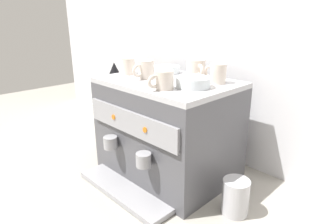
{
  "coord_description": "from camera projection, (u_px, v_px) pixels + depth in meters",
  "views": [
    {
      "loc": [
        0.81,
        -0.81,
        0.66
      ],
      "look_at": [
        0.0,
        0.0,
        0.28
      ],
      "focal_mm": 30.38,
      "sensor_mm": 36.0,
      "label": 1
    }
  ],
  "objects": [
    {
      "name": "coffee_grinder",
      "position": [
        117.0,
        105.0,
        1.53
      ],
      "size": [
        0.14,
        0.14,
        0.44
      ],
      "color": "#333338",
      "rests_on": "ground_plane"
    },
    {
      "name": "ceramic_cup_4",
      "position": [
        163.0,
        80.0,
        1.0
      ],
      "size": [
        0.07,
        0.1,
        0.07
      ],
      "color": "beige",
      "rests_on": "espresso_machine"
    },
    {
      "name": "ceramic_cup_3",
      "position": [
        128.0,
        66.0,
        1.26
      ],
      "size": [
        0.08,
        0.08,
        0.07
      ],
      "color": "beige",
      "rests_on": "espresso_machine"
    },
    {
      "name": "tiled_backsplash_wall",
      "position": [
        215.0,
        39.0,
        1.31
      ],
      "size": [
        2.8,
        0.03,
        1.13
      ],
      "primitive_type": "cube",
      "color": "silver",
      "rests_on": "ground_plane"
    },
    {
      "name": "ceramic_cup_0",
      "position": [
        217.0,
        73.0,
        1.09
      ],
      "size": [
        0.1,
        0.06,
        0.08
      ],
      "color": "beige",
      "rests_on": "espresso_machine"
    },
    {
      "name": "ground_plane",
      "position": [
        168.0,
        171.0,
        1.29
      ],
      "size": [
        4.0,
        4.0,
        0.0
      ],
      "primitive_type": "plane",
      "color": "#9E998E"
    },
    {
      "name": "ceramic_bowl_1",
      "position": [
        167.0,
        70.0,
        1.3
      ],
      "size": [
        0.12,
        0.12,
        0.03
      ],
      "color": "silver",
      "rests_on": "espresso_machine"
    },
    {
      "name": "espresso_machine",
      "position": [
        167.0,
        128.0,
        1.22
      ],
      "size": [
        0.54,
        0.5,
        0.42
      ],
      "color": "#4C4C51",
      "rests_on": "ground_plane"
    },
    {
      "name": "ceramic_bowl_0",
      "position": [
        193.0,
        83.0,
        1.03
      ],
      "size": [
        0.13,
        0.13,
        0.04
      ],
      "color": "silver",
      "rests_on": "espresso_machine"
    },
    {
      "name": "ceramic_cup_1",
      "position": [
        196.0,
        69.0,
        1.18
      ],
      "size": [
        0.11,
        0.09,
        0.08
      ],
      "color": "beige",
      "rests_on": "espresso_machine"
    },
    {
      "name": "ceramic_cup_2",
      "position": [
        146.0,
        70.0,
        1.17
      ],
      "size": [
        0.06,
        0.1,
        0.08
      ],
      "color": "beige",
      "rests_on": "espresso_machine"
    },
    {
      "name": "milk_pitcher",
      "position": [
        235.0,
        197.0,
        0.99
      ],
      "size": [
        0.09,
        0.09,
        0.13
      ],
      "primitive_type": "cylinder",
      "color": "#B7B7BC",
      "rests_on": "ground_plane"
    }
  ]
}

